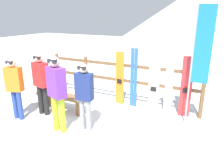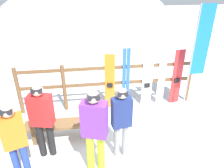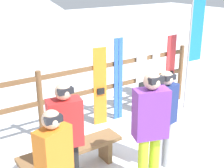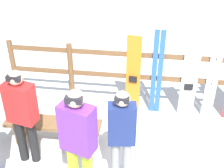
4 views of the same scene
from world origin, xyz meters
name	(u,v)px [view 3 (image 3 of 4)]	position (x,y,z in m)	size (l,w,h in m)	color
ground_plane	(154,163)	(0.00, 0.00, 0.00)	(40.00, 40.00, 0.00)	white
fence	(96,88)	(0.00, 1.70, 0.75)	(4.65, 0.10, 1.28)	brown
bench	(72,153)	(-1.16, 0.52, 0.33)	(1.57, 0.36, 0.44)	brown
person_navy	(164,113)	(0.03, -0.13, 0.91)	(0.39, 0.25, 1.55)	gray
person_red	(66,134)	(-1.43, 0.09, 0.93)	(0.46, 0.32, 1.60)	black
person_orange	(55,165)	(-1.81, -0.41, 0.90)	(0.43, 0.32, 1.54)	navy
person_purple	(150,125)	(-0.48, -0.42, 0.99)	(0.49, 0.37, 1.70)	#B7D826
snowboard_orange	(100,87)	(0.05, 1.64, 0.77)	(0.27, 0.09, 1.54)	orange
ski_pair_blue	(118,80)	(0.47, 1.64, 0.83)	(0.20, 0.02, 1.67)	blue
snowboard_white	(141,82)	(1.05, 1.64, 0.68)	(0.28, 0.07, 1.37)	white
ski_pair_white	(155,74)	(1.45, 1.64, 0.78)	(0.19, 0.02, 1.56)	white
snowboard_red	(170,71)	(1.88, 1.64, 0.78)	(0.28, 0.08, 1.57)	red
rental_flag	(194,31)	(2.11, 1.25, 1.69)	(0.40, 0.04, 2.73)	#99999E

